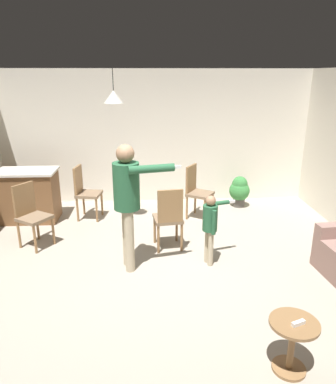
{
  "coord_description": "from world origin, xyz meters",
  "views": [
    {
      "loc": [
        -0.16,
        -4.26,
        2.59
      ],
      "look_at": [
        0.12,
        0.62,
        1.0
      ],
      "focal_mm": 33.87,
      "sensor_mm": 36.0,
      "label": 1
    }
  ],
  "objects_px": {
    "spare_remote_on_table": "(298,323)",
    "person_adult": "(128,194)",
    "dining_chair_by_counter": "(197,190)",
    "potted_plant_corner": "(239,190)",
    "kitchen_counter": "(23,195)",
    "person_child": "(211,222)",
    "dining_chair_spare": "(169,216)",
    "side_table_by_couch": "(292,340)",
    "dining_chair_centre_back": "(31,213)",
    "dining_chair_near_wall": "(85,190)"
  },
  "relations": [
    {
      "from": "dining_chair_near_wall",
      "to": "potted_plant_corner",
      "type": "relative_size",
      "value": 1.58
    },
    {
      "from": "dining_chair_spare",
      "to": "person_adult",
      "type": "bearing_deg",
      "value": -145.14
    },
    {
      "from": "dining_chair_by_counter",
      "to": "potted_plant_corner",
      "type": "distance_m",
      "value": 1.12
    },
    {
      "from": "dining_chair_by_counter",
      "to": "potted_plant_corner",
      "type": "height_order",
      "value": "dining_chair_by_counter"
    },
    {
      "from": "dining_chair_by_counter",
      "to": "dining_chair_centre_back",
      "type": "bearing_deg",
      "value": -36.83
    },
    {
      "from": "dining_chair_by_counter",
      "to": "spare_remote_on_table",
      "type": "height_order",
      "value": "dining_chair_by_counter"
    },
    {
      "from": "person_child",
      "to": "dining_chair_near_wall",
      "type": "height_order",
      "value": "person_child"
    },
    {
      "from": "side_table_by_couch",
      "to": "dining_chair_near_wall",
      "type": "height_order",
      "value": "dining_chair_near_wall"
    },
    {
      "from": "dining_chair_near_wall",
      "to": "dining_chair_centre_back",
      "type": "relative_size",
      "value": 1.0
    },
    {
      "from": "spare_remote_on_table",
      "to": "person_adult",
      "type": "bearing_deg",
      "value": 127.87
    },
    {
      "from": "dining_chair_by_counter",
      "to": "spare_remote_on_table",
      "type": "bearing_deg",
      "value": 38.35
    },
    {
      "from": "side_table_by_couch",
      "to": "dining_chair_centre_back",
      "type": "xyz_separation_m",
      "value": [
        -3.09,
        2.75,
        0.22
      ]
    },
    {
      "from": "person_adult",
      "to": "spare_remote_on_table",
      "type": "distance_m",
      "value": 2.59
    },
    {
      "from": "dining_chair_by_counter",
      "to": "dining_chair_centre_back",
      "type": "xyz_separation_m",
      "value": [
        -2.72,
        -1.02,
        0.0
      ]
    },
    {
      "from": "dining_chair_near_wall",
      "to": "spare_remote_on_table",
      "type": "xyz_separation_m",
      "value": [
        2.45,
        -3.89,
        -0.01
      ]
    },
    {
      "from": "potted_plant_corner",
      "to": "spare_remote_on_table",
      "type": "xyz_separation_m",
      "value": [
        -0.57,
        -4.35,
        0.19
      ]
    },
    {
      "from": "person_adult",
      "to": "dining_chair_centre_back",
      "type": "height_order",
      "value": "person_adult"
    },
    {
      "from": "person_adult",
      "to": "dining_chair_near_wall",
      "type": "height_order",
      "value": "person_adult"
    },
    {
      "from": "dining_chair_spare",
      "to": "kitchen_counter",
      "type": "bearing_deg",
      "value": 145.14
    },
    {
      "from": "kitchen_counter",
      "to": "side_table_by_couch",
      "type": "height_order",
      "value": "kitchen_counter"
    },
    {
      "from": "dining_chair_centre_back",
      "to": "kitchen_counter",
      "type": "bearing_deg",
      "value": -123.37
    },
    {
      "from": "dining_chair_by_counter",
      "to": "person_child",
      "type": "bearing_deg",
      "value": 31.24
    },
    {
      "from": "dining_chair_centre_back",
      "to": "side_table_by_couch",
      "type": "bearing_deg",
      "value": 81.81
    },
    {
      "from": "dining_chair_near_wall",
      "to": "potted_plant_corner",
      "type": "height_order",
      "value": "dining_chair_near_wall"
    },
    {
      "from": "kitchen_counter",
      "to": "potted_plant_corner",
      "type": "height_order",
      "value": "kitchen_counter"
    },
    {
      "from": "dining_chair_by_counter",
      "to": "spare_remote_on_table",
      "type": "distance_m",
      "value": 3.83
    },
    {
      "from": "dining_chair_by_counter",
      "to": "side_table_by_couch",
      "type": "bearing_deg",
      "value": 38.14
    },
    {
      "from": "person_child",
      "to": "dining_chair_near_wall",
      "type": "distance_m",
      "value": 2.75
    },
    {
      "from": "side_table_by_couch",
      "to": "person_adult",
      "type": "height_order",
      "value": "person_adult"
    },
    {
      "from": "kitchen_counter",
      "to": "dining_chair_by_counter",
      "type": "relative_size",
      "value": 1.26
    },
    {
      "from": "dining_chair_by_counter",
      "to": "spare_remote_on_table",
      "type": "xyz_separation_m",
      "value": [
        0.38,
        -3.81,
        -0.01
      ]
    },
    {
      "from": "dining_chair_by_counter",
      "to": "dining_chair_centre_back",
      "type": "distance_m",
      "value": 2.91
    },
    {
      "from": "dining_chair_by_counter",
      "to": "potted_plant_corner",
      "type": "relative_size",
      "value": 1.58
    },
    {
      "from": "potted_plant_corner",
      "to": "person_child",
      "type": "bearing_deg",
      "value": -113.34
    },
    {
      "from": "side_table_by_couch",
      "to": "dining_chair_centre_back",
      "type": "bearing_deg",
      "value": 138.36
    },
    {
      "from": "kitchen_counter",
      "to": "dining_chair_by_counter",
      "type": "distance_m",
      "value": 3.18
    },
    {
      "from": "dining_chair_near_wall",
      "to": "dining_chair_spare",
      "type": "relative_size",
      "value": 1.0
    },
    {
      "from": "person_adult",
      "to": "dining_chair_centre_back",
      "type": "bearing_deg",
      "value": -129.46
    },
    {
      "from": "person_child",
      "to": "dining_chair_by_counter",
      "type": "relative_size",
      "value": 1.03
    },
    {
      "from": "side_table_by_couch",
      "to": "potted_plant_corner",
      "type": "height_order",
      "value": "potted_plant_corner"
    },
    {
      "from": "dining_chair_spare",
      "to": "potted_plant_corner",
      "type": "relative_size",
      "value": 1.58
    },
    {
      "from": "person_adult",
      "to": "potted_plant_corner",
      "type": "bearing_deg",
      "value": 125.32
    },
    {
      "from": "kitchen_counter",
      "to": "spare_remote_on_table",
      "type": "xyz_separation_m",
      "value": [
        3.57,
        -3.86,
        0.06
      ]
    },
    {
      "from": "person_child",
      "to": "dining_chair_near_wall",
      "type": "bearing_deg",
      "value": -148.81
    },
    {
      "from": "person_child",
      "to": "dining_chair_by_counter",
      "type": "xyz_separation_m",
      "value": [
        0.04,
        1.77,
        -0.09
      ]
    },
    {
      "from": "kitchen_counter",
      "to": "potted_plant_corner",
      "type": "distance_m",
      "value": 4.17
    },
    {
      "from": "dining_chair_centre_back",
      "to": "dining_chair_spare",
      "type": "height_order",
      "value": "same"
    },
    {
      "from": "dining_chair_by_counter",
      "to": "dining_chair_near_wall",
      "type": "xyz_separation_m",
      "value": [
        -2.07,
        0.08,
        0.0
      ]
    },
    {
      "from": "dining_chair_spare",
      "to": "spare_remote_on_table",
      "type": "height_order",
      "value": "dining_chair_spare"
    },
    {
      "from": "dining_chair_by_counter",
      "to": "potted_plant_corner",
      "type": "xyz_separation_m",
      "value": [
        0.96,
        0.54,
        -0.2
      ]
    }
  ]
}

